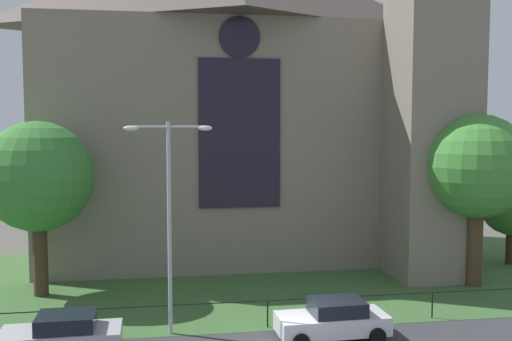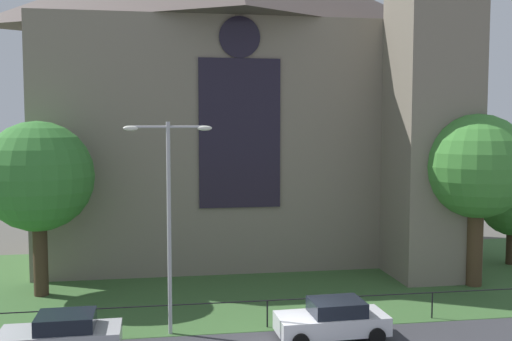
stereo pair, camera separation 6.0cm
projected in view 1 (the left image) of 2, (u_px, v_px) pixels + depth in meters
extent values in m
plane|color=#56544C|center=(255.00, 278.00, 31.22)|extent=(160.00, 160.00, 0.00)
cube|color=#3D6633|center=(261.00, 289.00, 29.25)|extent=(120.00, 20.00, 0.01)
cube|color=gray|center=(227.00, 143.00, 37.46)|extent=(22.00, 12.00, 14.00)
cube|color=black|center=(240.00, 134.00, 31.45)|extent=(4.40, 0.16, 8.00)
cylinder|color=black|center=(239.00, 37.00, 31.04)|extent=(2.20, 0.15, 2.20)
cube|color=gray|center=(432.00, 109.00, 31.01)|extent=(4.00, 4.00, 18.00)
cylinder|color=black|center=(268.00, 301.00, 23.64)|extent=(28.36, 0.05, 0.05)
cylinder|color=black|center=(87.00, 323.00, 22.56)|extent=(0.06, 0.07, 1.10)
cylinder|color=black|center=(268.00, 314.00, 23.68)|extent=(0.06, 0.07, 1.10)
cylinder|color=black|center=(432.00, 305.00, 24.81)|extent=(0.06, 0.07, 1.10)
cylinder|color=#423021|center=(511.00, 245.00, 34.39)|extent=(0.57, 0.57, 2.19)
sphere|color=#428C38|center=(512.00, 203.00, 34.19)|extent=(3.76, 3.76, 3.76)
cylinder|color=#423021|center=(40.00, 256.00, 27.99)|extent=(0.68, 0.68, 3.79)
sphere|color=#387F33|center=(38.00, 176.00, 27.68)|extent=(5.23, 5.23, 5.23)
cylinder|color=#4C3823|center=(474.00, 245.00, 29.75)|extent=(0.79, 0.79, 4.14)
sphere|color=#428C38|center=(477.00, 166.00, 29.43)|extent=(5.24, 5.24, 5.24)
cylinder|color=#B2B2B7|center=(169.00, 229.00, 22.68)|extent=(0.16, 0.16, 8.30)
cylinder|color=#B2B2B7|center=(150.00, 127.00, 22.26)|extent=(1.40, 0.10, 0.10)
cylinder|color=#B2B2B7|center=(187.00, 127.00, 22.48)|extent=(1.40, 0.10, 0.10)
ellipsoid|color=white|center=(131.00, 128.00, 22.15)|extent=(0.57, 0.26, 0.20)
ellipsoid|color=white|center=(205.00, 128.00, 22.60)|extent=(0.57, 0.26, 0.20)
cube|color=#B7B7BC|center=(61.00, 339.00, 20.75)|extent=(4.23, 1.87, 0.70)
cube|color=black|center=(66.00, 321.00, 20.74)|extent=(2.03, 1.63, 0.55)
cylinder|color=black|center=(23.00, 340.00, 21.40)|extent=(0.64, 0.23, 0.64)
cylinder|color=black|center=(106.00, 335.00, 21.92)|extent=(0.64, 0.23, 0.64)
cube|color=silver|center=(332.00, 323.00, 22.40)|extent=(4.27, 1.96, 0.70)
cube|color=black|center=(337.00, 307.00, 22.39)|extent=(2.06, 1.68, 0.55)
cylinder|color=black|center=(289.00, 325.00, 23.01)|extent=(0.65, 0.24, 0.64)
cylinder|color=black|center=(377.00, 336.00, 21.83)|extent=(0.65, 0.24, 0.64)
cylinder|color=black|center=(359.00, 320.00, 23.59)|extent=(0.65, 0.24, 0.64)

